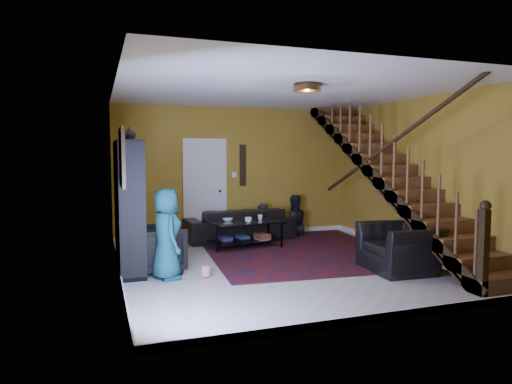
{
  "coord_description": "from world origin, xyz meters",
  "views": [
    {
      "loc": [
        -2.86,
        -6.79,
        1.79
      ],
      "look_at": [
        -0.36,
        0.4,
        1.16
      ],
      "focal_mm": 32.0,
      "sensor_mm": 36.0,
      "label": 1
    }
  ],
  "objects_px": {
    "bookshelf": "(129,207)",
    "sofa": "(239,224)",
    "coffee_table": "(244,232)",
    "armchair_left": "(156,249)",
    "armchair_right": "(400,248)"
  },
  "relations": [
    {
      "from": "bookshelf",
      "to": "sofa",
      "type": "height_order",
      "value": "bookshelf"
    },
    {
      "from": "coffee_table",
      "to": "sofa",
      "type": "bearing_deg",
      "value": 79.14
    },
    {
      "from": "bookshelf",
      "to": "sofa",
      "type": "relative_size",
      "value": 0.89
    },
    {
      "from": "bookshelf",
      "to": "armchair_left",
      "type": "bearing_deg",
      "value": -52.64
    },
    {
      "from": "bookshelf",
      "to": "sofa",
      "type": "bearing_deg",
      "value": 35.99
    },
    {
      "from": "sofa",
      "to": "armchair_right",
      "type": "distance_m",
      "value": 3.64
    },
    {
      "from": "bookshelf",
      "to": "armchair_right",
      "type": "xyz_separation_m",
      "value": [
        3.9,
        -1.59,
        -0.61
      ]
    },
    {
      "from": "bookshelf",
      "to": "coffee_table",
      "type": "relative_size",
      "value": 1.36
    },
    {
      "from": "sofa",
      "to": "coffee_table",
      "type": "relative_size",
      "value": 1.54
    },
    {
      "from": "sofa",
      "to": "armchair_right",
      "type": "relative_size",
      "value": 2.06
    },
    {
      "from": "sofa",
      "to": "armchair_left",
      "type": "height_order",
      "value": "armchair_left"
    },
    {
      "from": "armchair_left",
      "to": "coffee_table",
      "type": "xyz_separation_m",
      "value": [
        1.83,
        1.36,
        -0.06
      ]
    },
    {
      "from": "sofa",
      "to": "bookshelf",
      "type": "bearing_deg",
      "value": 33.89
    },
    {
      "from": "coffee_table",
      "to": "bookshelf",
      "type": "bearing_deg",
      "value": -157.71
    },
    {
      "from": "armchair_right",
      "to": "sofa",
      "type": "bearing_deg",
      "value": -151.22
    }
  ]
}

